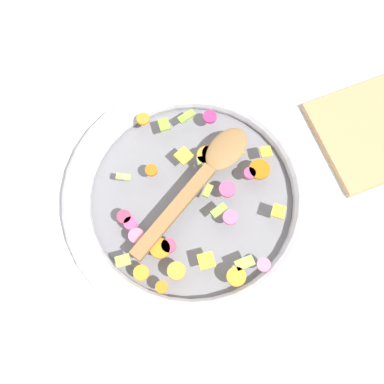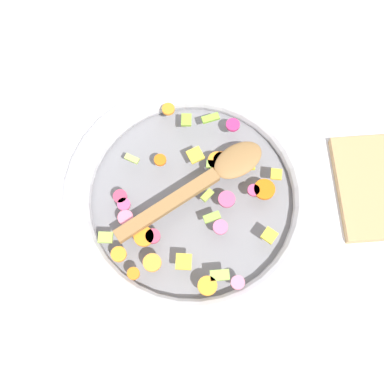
# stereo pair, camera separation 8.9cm
# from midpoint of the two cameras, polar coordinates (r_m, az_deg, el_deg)

# --- Properties ---
(ground_plane) EXTENTS (4.00, 4.00, 0.00)m
(ground_plane) POSITION_cam_midpoint_polar(r_m,az_deg,el_deg) (0.94, -2.69, -1.40)
(ground_plane) COLOR silver
(skillet) EXTENTS (0.45, 0.45, 0.05)m
(skillet) POSITION_cam_midpoint_polar(r_m,az_deg,el_deg) (0.92, -2.75, -0.97)
(skillet) COLOR slate
(skillet) RESTS_ON ground_plane
(chopped_vegetables) EXTENTS (0.31, 0.35, 0.01)m
(chopped_vegetables) POSITION_cam_midpoint_polar(r_m,az_deg,el_deg) (0.88, -2.02, -1.18)
(chopped_vegetables) COLOR orange
(chopped_vegetables) RESTS_ON skillet
(wooden_spoon) EXTENTS (0.27, 0.18, 0.01)m
(wooden_spoon) POSITION_cam_midpoint_polar(r_m,az_deg,el_deg) (0.89, -1.71, 1.22)
(wooden_spoon) COLOR olive
(wooden_spoon) RESTS_ON chopped_vegetables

